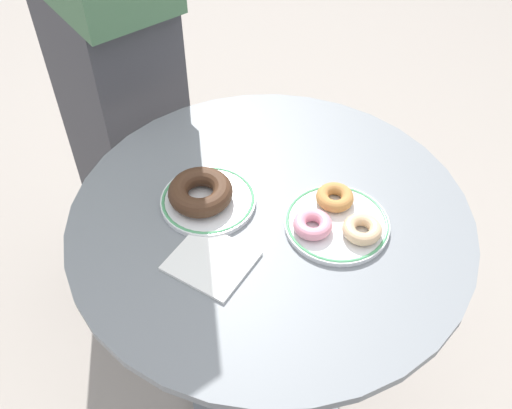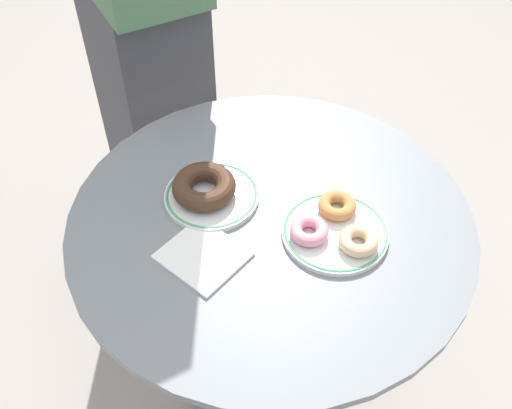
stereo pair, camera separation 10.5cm
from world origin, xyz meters
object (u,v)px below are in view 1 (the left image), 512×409
(paper_napkin, at_px, (211,261))
(person_figure, at_px, (102,15))
(donut_glazed, at_px, (362,229))
(donut_old_fashioned, at_px, (335,197))
(cafe_table, at_px, (269,290))
(donut_chocolate, at_px, (200,192))
(donut_pink_frosted, at_px, (313,224))
(plate_left, at_px, (208,200))
(plate_right, at_px, (337,223))

(paper_napkin, height_order, person_figure, person_figure)
(donut_glazed, xyz_separation_m, donut_old_fashioned, (-0.08, 0.04, 0.00))
(donut_glazed, height_order, paper_napkin, donut_glazed)
(cafe_table, xyz_separation_m, person_figure, (-0.60, 0.17, 0.37))
(donut_chocolate, xyz_separation_m, paper_napkin, (0.10, -0.10, -0.03))
(donut_pink_frosted, bearing_deg, plate_left, -164.66)
(donut_glazed, distance_m, paper_napkin, 0.27)
(donut_chocolate, bearing_deg, donut_pink_frosted, 16.99)
(person_figure, bearing_deg, paper_napkin, -28.67)
(donut_chocolate, bearing_deg, donut_glazed, 20.60)
(plate_right, bearing_deg, donut_old_fashioned, 127.75)
(plate_right, distance_m, donut_pink_frosted, 0.05)
(donut_old_fashioned, bearing_deg, cafe_table, -132.48)
(paper_napkin, bearing_deg, donut_glazed, 48.77)
(paper_napkin, distance_m, person_figure, 0.68)
(donut_chocolate, relative_size, donut_pink_frosted, 1.72)
(donut_glazed, distance_m, donut_old_fashioned, 0.09)
(cafe_table, relative_size, plate_right, 3.97)
(plate_right, xyz_separation_m, donut_chocolate, (-0.23, -0.11, 0.02))
(paper_napkin, bearing_deg, plate_left, 132.21)
(plate_right, height_order, donut_glazed, donut_glazed)
(cafe_table, distance_m, plate_right, 0.28)
(cafe_table, bearing_deg, donut_old_fashioned, 47.52)
(plate_left, relative_size, donut_pink_frosted, 2.56)
(cafe_table, bearing_deg, plate_left, -157.57)
(plate_right, xyz_separation_m, donut_glazed, (0.05, 0.00, 0.02))
(donut_old_fashioned, bearing_deg, person_figure, 173.25)
(plate_left, distance_m, donut_glazed, 0.29)
(donut_chocolate, xyz_separation_m, donut_old_fashioned, (0.20, 0.14, -0.01))
(plate_left, relative_size, plate_right, 0.94)
(plate_right, xyz_separation_m, donut_old_fashioned, (-0.03, 0.04, 0.02))
(plate_left, distance_m, paper_napkin, 0.14)
(cafe_table, xyz_separation_m, donut_pink_frosted, (0.09, 0.01, 0.26))
(donut_glazed, bearing_deg, paper_napkin, -131.23)
(donut_glazed, xyz_separation_m, paper_napkin, (-0.18, -0.20, -0.02))
(donut_old_fashioned, xyz_separation_m, person_figure, (-0.69, 0.08, 0.10))
(plate_left, relative_size, donut_glazed, 2.56)
(cafe_table, relative_size, person_figure, 0.42)
(plate_left, relative_size, paper_napkin, 1.35)
(cafe_table, bearing_deg, donut_chocolate, -155.50)
(donut_old_fashioned, relative_size, donut_pink_frosted, 1.00)
(plate_right, distance_m, donut_chocolate, 0.26)
(plate_right, relative_size, donut_old_fashioned, 2.73)
(donut_old_fashioned, distance_m, paper_napkin, 0.26)
(donut_old_fashioned, distance_m, donut_pink_frosted, 0.08)
(plate_right, bearing_deg, paper_napkin, -122.43)
(donut_chocolate, bearing_deg, person_figure, 155.01)
(donut_pink_frosted, bearing_deg, person_figure, 166.77)
(person_figure, bearing_deg, donut_chocolate, -24.99)
(plate_left, distance_m, donut_old_fashioned, 0.24)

